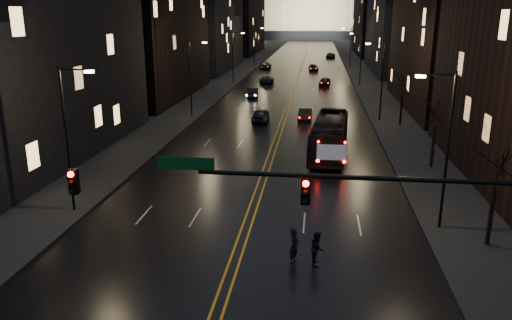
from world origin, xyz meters
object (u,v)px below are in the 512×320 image
(bus, at_px, (330,136))
(receding_car_a, at_px, (305,115))
(oncoming_car_b, at_px, (253,93))
(pedestrian_a, at_px, (294,246))
(oncoming_car_a, at_px, (261,115))
(traffic_signal, at_px, (371,207))
(pedestrian_b, at_px, (317,248))

(bus, xyz_separation_m, receding_car_a, (-2.53, 14.24, -0.96))
(oncoming_car_b, xyz_separation_m, pedestrian_a, (8.52, -50.03, 0.18))
(oncoming_car_a, xyz_separation_m, receding_car_a, (5.00, 1.26, -0.11))
(traffic_signal, distance_m, oncoming_car_a, 39.53)
(oncoming_car_a, distance_m, receding_car_a, 5.16)
(oncoming_car_b, distance_m, pedestrian_b, 50.95)
(traffic_signal, height_order, bus, traffic_signal)
(receding_car_a, xyz_separation_m, pedestrian_b, (1.57, -34.64, 0.18))
(bus, xyz_separation_m, oncoming_car_a, (-7.53, 12.98, -0.85))
(traffic_signal, height_order, receding_car_a, traffic_signal)
(bus, bearing_deg, traffic_signal, -83.25)
(oncoming_car_a, relative_size, pedestrian_b, 2.69)
(pedestrian_a, bearing_deg, receding_car_a, 19.00)
(traffic_signal, bearing_deg, bus, 91.99)
(traffic_signal, relative_size, oncoming_car_b, 3.82)
(oncoming_car_b, distance_m, receding_car_a, 17.39)
(oncoming_car_a, distance_m, pedestrian_a, 33.82)
(pedestrian_a, height_order, pedestrian_b, pedestrian_a)
(bus, height_order, oncoming_car_b, bus)
(traffic_signal, distance_m, oncoming_car_b, 56.39)
(bus, distance_m, pedestrian_b, 20.44)
(traffic_signal, relative_size, pedestrian_a, 9.37)
(traffic_signal, height_order, oncoming_car_a, traffic_signal)
(oncoming_car_a, relative_size, receding_car_a, 1.12)
(bus, bearing_deg, oncoming_car_a, 124.87)
(receding_car_a, bearing_deg, bus, -78.07)
(bus, distance_m, oncoming_car_b, 31.49)
(pedestrian_a, bearing_deg, bus, 12.43)
(bus, height_order, receding_car_a, bus)
(pedestrian_a, relative_size, pedestrian_b, 1.07)
(pedestrian_b, bearing_deg, receding_car_a, 2.14)
(receding_car_a, bearing_deg, traffic_signal, -83.22)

